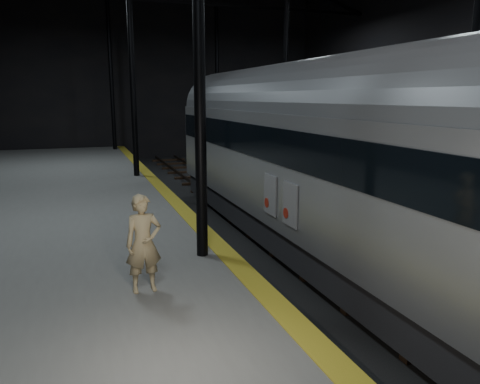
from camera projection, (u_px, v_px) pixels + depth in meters
name	position (u px, v px, depth m)	size (l,w,h in m)	color
ground	(280.00, 234.00, 16.11)	(44.00, 44.00, 0.00)	black
platform_left	(44.00, 242.00, 13.56)	(9.00, 43.80, 1.00)	#565654
platform_right	(453.00, 204.00, 18.45)	(9.00, 43.80, 1.00)	#565654
tactile_strip	(187.00, 213.00, 14.84)	(0.50, 43.80, 0.01)	#9A921C
track	(280.00, 232.00, 16.09)	(2.40, 43.00, 0.24)	#3F3328
train	(325.00, 154.00, 12.79)	(3.11, 20.80, 5.56)	gray
woman	(144.00, 244.00, 8.76)	(0.68, 0.45, 1.87)	tan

